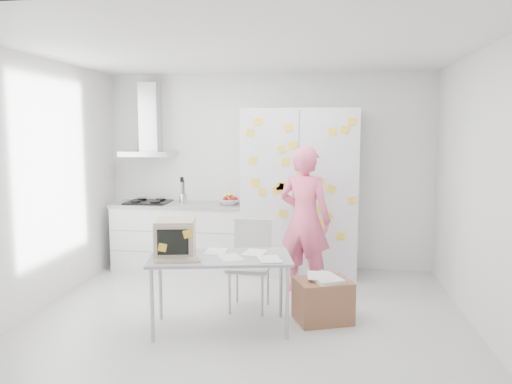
# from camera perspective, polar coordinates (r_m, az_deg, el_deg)

# --- Properties ---
(floor) EXTENTS (4.50, 4.00, 0.02)m
(floor) POSITION_cam_1_polar(r_m,az_deg,el_deg) (5.33, -0.98, -14.20)
(floor) COLOR silver
(floor) RESTS_ON ground
(walls) EXTENTS (4.52, 4.01, 2.70)m
(walls) POSITION_cam_1_polar(r_m,az_deg,el_deg) (5.71, 0.07, 1.31)
(walls) COLOR white
(walls) RESTS_ON ground
(ceiling) EXTENTS (4.50, 4.00, 0.02)m
(ceiling) POSITION_cam_1_polar(r_m,az_deg,el_deg) (5.02, -1.04, 15.97)
(ceiling) COLOR white
(ceiling) RESTS_ON walls
(counter_run) EXTENTS (1.84, 0.63, 1.28)m
(counter_run) POSITION_cam_1_polar(r_m,az_deg,el_deg) (7.04, -8.63, -4.91)
(counter_run) COLOR white
(counter_run) RESTS_ON ground
(range_hood) EXTENTS (0.70, 0.48, 1.01)m
(range_hood) POSITION_cam_1_polar(r_m,az_deg,el_deg) (7.15, -12.05, 7.20)
(range_hood) COLOR silver
(range_hood) RESTS_ON walls
(tall_cabinet) EXTENTS (1.50, 0.68, 2.20)m
(tall_cabinet) POSITION_cam_1_polar(r_m,az_deg,el_deg) (6.64, 5.00, -0.07)
(tall_cabinet) COLOR silver
(tall_cabinet) RESTS_ON ground
(person) EXTENTS (0.75, 0.63, 1.75)m
(person) POSITION_cam_1_polar(r_m,az_deg,el_deg) (5.92, 5.61, -3.18)
(person) COLOR #F86089
(person) RESTS_ON ground
(desk) EXTENTS (1.44, 0.91, 1.07)m
(desk) POSITION_cam_1_polar(r_m,az_deg,el_deg) (4.85, -7.36, -6.22)
(desk) COLOR #92989C
(desk) RESTS_ON ground
(chair) EXTENTS (0.46, 0.46, 0.96)m
(chair) POSITION_cam_1_polar(r_m,az_deg,el_deg) (5.45, -0.63, -7.62)
(chair) COLOR #B7B7B5
(chair) RESTS_ON ground
(cardboard_box) EXTENTS (0.65, 0.58, 0.47)m
(cardboard_box) POSITION_cam_1_polar(r_m,az_deg,el_deg) (5.20, 7.65, -12.11)
(cardboard_box) COLOR brown
(cardboard_box) RESTS_ON ground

